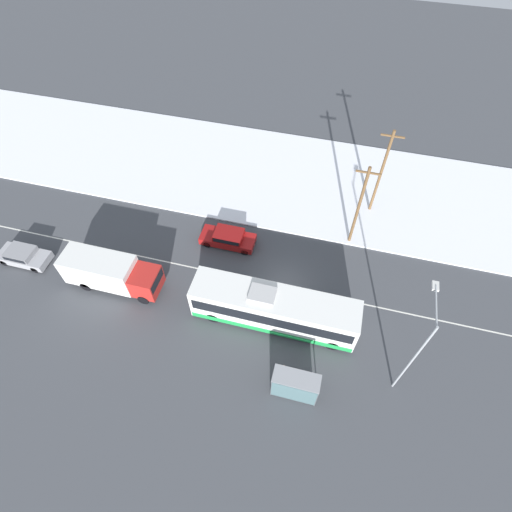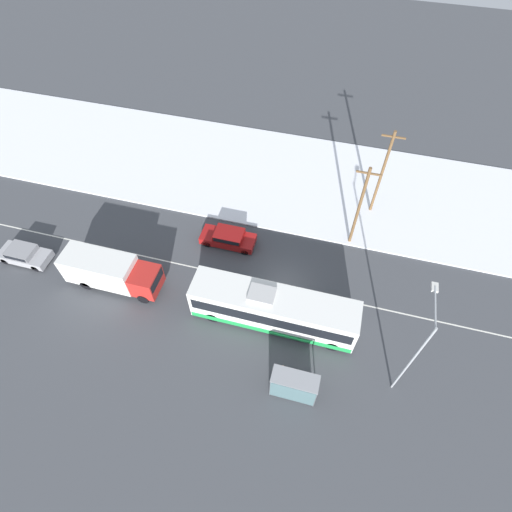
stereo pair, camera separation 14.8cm
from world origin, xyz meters
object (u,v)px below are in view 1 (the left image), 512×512
(sedan_car, at_px, (228,237))
(pedestrian_at_stop, at_px, (283,370))
(utility_pole_roadside, at_px, (359,206))
(box_truck, at_px, (110,272))
(streetlamp, at_px, (418,344))
(parked_car_near_truck, at_px, (23,255))
(city_bus, at_px, (274,309))
(bus_shelter, at_px, (295,387))
(utility_pole_snowlot, at_px, (381,172))

(sedan_car, height_order, pedestrian_at_stop, pedestrian_at_stop)
(sedan_car, height_order, utility_pole_roadside, utility_pole_roadside)
(pedestrian_at_stop, bearing_deg, box_truck, 164.43)
(pedestrian_at_stop, distance_m, streetlamp, 8.54)
(sedan_car, relative_size, parked_car_near_truck, 1.11)
(pedestrian_at_stop, bearing_deg, streetlamp, 13.46)
(city_bus, bearing_deg, box_truck, 179.90)
(bus_shelter, bearing_deg, streetlamp, 24.59)
(city_bus, bearing_deg, parked_car_near_truck, 179.28)
(sedan_car, xyz_separation_m, streetlamp, (14.07, -8.40, 4.46))
(box_truck, bearing_deg, sedan_car, 39.71)
(sedan_car, distance_m, bus_shelter, 13.74)
(city_bus, xyz_separation_m, streetlamp, (8.76, -2.23, 3.59))
(streetlamp, height_order, utility_pole_snowlot, utility_pole_snowlot)
(bus_shelter, bearing_deg, box_truck, 161.42)
(city_bus, xyz_separation_m, box_truck, (-12.72, 0.02, -0.03))
(pedestrian_at_stop, height_order, bus_shelter, bus_shelter)
(utility_pole_roadside, bearing_deg, parked_car_near_truck, -161.00)
(box_truck, height_order, utility_pole_snowlot, utility_pole_snowlot)
(utility_pole_snowlot, bearing_deg, streetlamp, -79.58)
(sedan_car, bearing_deg, bus_shelter, 124.71)
(city_bus, xyz_separation_m, utility_pole_roadside, (4.55, 9.00, 2.56))
(box_truck, xyz_separation_m, streetlamp, (21.48, -2.25, 3.62))
(utility_pole_snowlot, bearing_deg, bus_shelter, -100.63)
(city_bus, height_order, pedestrian_at_stop, city_bus)
(parked_car_near_truck, relative_size, utility_pole_roadside, 0.51)
(city_bus, height_order, parked_car_near_truck, city_bus)
(streetlamp, bearing_deg, utility_pole_roadside, 110.55)
(city_bus, bearing_deg, utility_pole_snowlot, 65.78)
(parked_car_near_truck, height_order, utility_pole_snowlot, utility_pole_snowlot)
(parked_car_near_truck, bearing_deg, utility_pole_snowlot, 25.77)
(streetlamp, relative_size, utility_pole_roadside, 1.04)
(box_truck, relative_size, pedestrian_at_stop, 4.58)
(utility_pole_roadside, height_order, utility_pole_snowlot, utility_pole_snowlot)
(parked_car_near_truck, bearing_deg, sedan_car, 20.88)
(sedan_car, relative_size, pedestrian_at_stop, 2.82)
(streetlamp, bearing_deg, city_bus, 165.72)
(box_truck, height_order, sedan_car, box_truck)
(city_bus, relative_size, pedestrian_at_stop, 7.26)
(sedan_car, height_order, bus_shelter, bus_shelter)
(pedestrian_at_stop, bearing_deg, sedan_car, 124.08)
(city_bus, relative_size, sedan_car, 2.57)
(bus_shelter, bearing_deg, parked_car_near_truck, 167.07)
(parked_car_near_truck, relative_size, pedestrian_at_stop, 2.55)
(city_bus, relative_size, utility_pole_snowlot, 1.40)
(sedan_car, xyz_separation_m, parked_car_near_truck, (-15.51, -5.92, -0.04))
(box_truck, distance_m, bus_shelter, 16.05)
(city_bus, distance_m, pedestrian_at_stop, 4.30)
(pedestrian_at_stop, distance_m, utility_pole_roadside, 13.68)
(city_bus, height_order, streetlamp, streetlamp)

